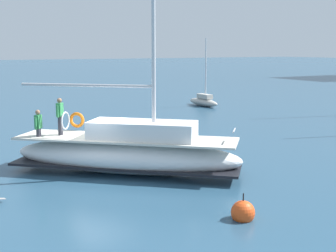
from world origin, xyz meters
name	(u,v)px	position (x,y,z in m)	size (l,w,h in m)	color
ground_plane	(104,172)	(0.00, 0.00, 0.00)	(400.00, 400.00, 0.00)	#284C66
main_sailboat	(128,151)	(0.57, 0.84, 0.91)	(8.22, 8.73, 13.75)	white
moored_cutter_left	(204,101)	(-16.77, 16.27, 0.47)	(4.20, 1.04, 5.98)	#B7B2A8
mooring_buoy	(243,212)	(7.17, 1.61, 0.22)	(0.73, 0.73, 0.97)	#EA4C19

